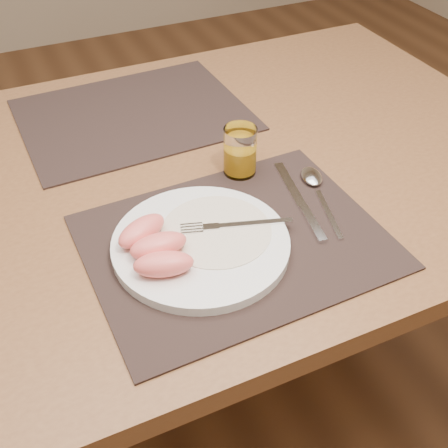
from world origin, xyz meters
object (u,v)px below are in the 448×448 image
fork (227,226)px  spoon (314,181)px  table (181,205)px  placemat_far (133,115)px  placemat_near (236,242)px  juice_glass (240,153)px  plate (201,244)px  knife (303,206)px

fork → spoon: size_ratio=0.90×
table → placemat_far: bearing=94.4°
placemat_near → juice_glass: size_ratio=5.11×
table → plate: size_ratio=5.19×
table → knife: knife is taller
placemat_near → knife: bearing=11.3°
table → spoon: 0.26m
table → plate: bearing=-102.3°
juice_glass → knife: bearing=-69.7°
table → spoon: size_ratio=7.36×
placemat_far → fork: size_ratio=2.62×
placemat_far → juice_glass: (0.11, -0.28, 0.04)m
juice_glass → placemat_far: bearing=111.9°
placemat_near → knife: size_ratio=2.05×
placemat_near → spoon: 0.20m
placemat_near → fork: bearing=109.0°
placemat_near → placemat_far: same height
plate → knife: size_ratio=1.23×
plate → juice_glass: (0.14, 0.16, 0.03)m
placemat_far → fork: 0.42m
knife → spoon: 0.07m
placemat_far → plate: plate is taller
plate → fork: fork is taller
table → juice_glass: 0.17m
placemat_near → plate: 0.06m
fork → juice_glass: 0.17m
table → knife: 0.26m
table → placemat_near: 0.24m
plate → juice_glass: juice_glass is taller
placemat_near → spoon: size_ratio=2.37×
placemat_near → table: bearing=92.3°
placemat_far → spoon: spoon is taller
plate → spoon: (0.24, 0.07, -0.00)m
placemat_far → plate: bearing=-93.9°
placemat_near → placemat_far: size_ratio=1.00×
table → juice_glass: (0.09, -0.06, 0.13)m
placemat_near → fork: 0.03m
table → juice_glass: bearing=-31.2°
table → placemat_near: (0.01, -0.22, 0.09)m
plate → fork: (0.05, 0.01, 0.01)m
placemat_far → knife: size_ratio=2.05×
knife → spoon: size_ratio=1.15×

